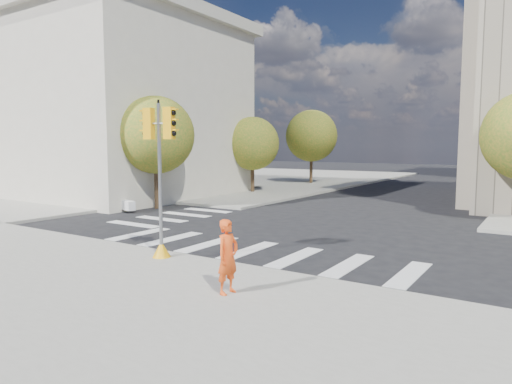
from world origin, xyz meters
The scene contains 9 objects.
ground centered at (0.00, 0.00, 0.00)m, with size 160.00×160.00×0.00m, color black.
sidewalk_far_left centered at (-20.00, 26.00, 0.07)m, with size 28.00×40.00×0.15m, color gray.
classical_building centered at (-20.00, 8.00, 6.44)m, with size 19.00×15.00×12.70m.
tree_lw_near centered at (-10.50, 4.00, 4.20)m, with size 4.40×4.40×6.41m.
tree_lw_mid centered at (-10.50, 14.00, 3.76)m, with size 4.00×4.00×5.77m.
tree_lw_far centered at (-10.50, 24.00, 4.54)m, with size 4.80×4.80×6.95m.
traffic_signal centered at (-1.53, -4.73, 2.20)m, with size 1.08×0.56×4.81m.
photographer centered at (2.28, -6.43, 1.02)m, with size 0.64×0.42×1.75m, color #ED4D16.
planter_wall centered at (-13.00, 2.60, 0.40)m, with size 6.00×0.40×0.50m, color white.
Camera 1 is at (8.47, -14.76, 3.57)m, focal length 32.00 mm.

